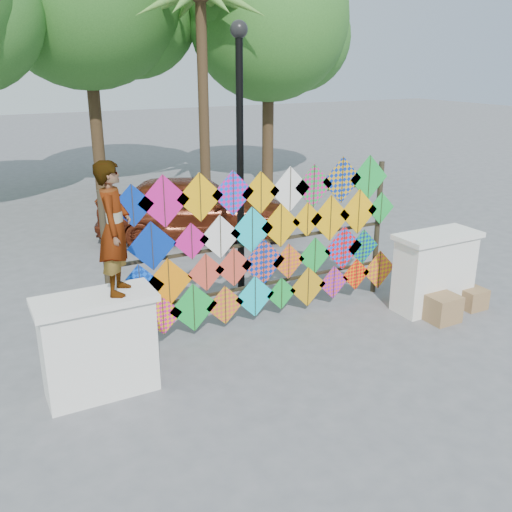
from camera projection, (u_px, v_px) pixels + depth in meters
name	position (u px, v px, depth m)	size (l,w,h in m)	color
ground	(284.00, 338.00, 8.39)	(80.00, 80.00, 0.00)	slate
parapet_left	(99.00, 345.00, 6.81)	(1.40, 0.65, 1.28)	white
parapet_right	(434.00, 271.00, 9.21)	(1.40, 0.65, 1.28)	white
kite_rack	(267.00, 243.00, 8.63)	(4.94, 0.24, 2.46)	black
tree_east	(271.00, 20.00, 16.97)	(5.40, 4.80, 7.42)	#48341F
palm_tree	(201.00, 14.00, 14.42)	(3.62, 3.62, 5.83)	#48341F
vendor_woman	(115.00, 228.00, 6.49)	(0.57, 0.37, 1.56)	#99999E
sedan	(194.00, 207.00, 12.83)	(1.72, 4.27, 1.46)	#5A200F
lamppost	(240.00, 136.00, 9.31)	(0.28, 0.28, 4.46)	black
cardboard_box_near	(442.00, 308.00, 8.87)	(0.48, 0.42, 0.42)	olive
cardboard_box_far	(472.00, 298.00, 9.35)	(0.40, 0.37, 0.34)	olive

